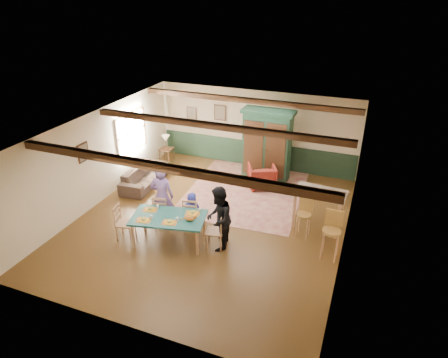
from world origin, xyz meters
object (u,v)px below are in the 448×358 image
(armoire, at_px, (267,145))
(counter_table, at_px, (318,210))
(dining_chair_end_left, at_px, (125,222))
(end_table, at_px, (167,156))
(table_lamp, at_px, (166,142))
(person_child, at_px, (192,210))
(dining_table, at_px, (169,230))
(armchair, at_px, (262,176))
(dining_chair_far_left, at_px, (162,210))
(person_woman, at_px, (219,219))
(sofa, at_px, (144,176))
(bar_stool_left, at_px, (304,219))
(dining_chair_far_right, at_px, (192,213))
(dining_chair_end_right, at_px, (215,230))
(bar_stool_right, at_px, (331,236))
(cat, at_px, (189,218))
(person_man, at_px, (162,196))

(armoire, bearing_deg, counter_table, -47.61)
(dining_chair_end_left, height_order, end_table, dining_chair_end_left)
(table_lamp, bearing_deg, counter_table, -21.91)
(person_child, xyz_separation_m, counter_table, (3.10, 1.16, 0.04))
(dining_table, bearing_deg, armchair, 71.05)
(person_child, height_order, table_lamp, table_lamp)
(dining_chair_far_left, xyz_separation_m, person_woman, (1.75, -0.36, 0.35))
(dining_chair_far_left, distance_m, sofa, 2.61)
(dining_chair_far_left, height_order, armchair, dining_chair_far_left)
(table_lamp, bearing_deg, armchair, -8.98)
(armoire, height_order, bar_stool_left, armoire)
(dining_chair_far_right, xyz_separation_m, end_table, (-2.68, 3.55, -0.20))
(dining_table, relative_size, end_table, 3.26)
(dining_chair_end_right, distance_m, bar_stool_right, 2.75)
(armoire, height_order, sofa, armoire)
(armoire, bearing_deg, dining_chair_end_right, -90.17)
(person_child, xyz_separation_m, cat, (0.33, -0.84, 0.34))
(dining_chair_far_left, height_order, bar_stool_right, bar_stool_right)
(person_man, height_order, sofa, person_man)
(armoire, xyz_separation_m, sofa, (-3.50, -1.87, -0.87))
(bar_stool_right, bearing_deg, counter_table, 112.51)
(table_lamp, height_order, counter_table, counter_table)
(person_woman, bearing_deg, cat, -81.87)
(armchair, bearing_deg, counter_table, 114.07)
(bar_stool_right, bearing_deg, dining_chair_end_right, -167.24)
(counter_table, height_order, bar_stool_right, bar_stool_right)
(sofa, xyz_separation_m, table_lamp, (-0.16, 1.78, 0.50))
(dining_chair_far_right, bearing_deg, bar_stool_right, 168.37)
(person_child, bearing_deg, sofa, -46.12)
(end_table, bearing_deg, person_woman, -48.11)
(counter_table, bearing_deg, dining_chair_end_right, -141.11)
(dining_chair_far_left, xyz_separation_m, table_lamp, (-1.90, 3.72, 0.33))
(person_woman, bearing_deg, sofa, -135.33)
(dining_chair_far_right, distance_m, cat, 0.90)
(dining_chair_end_left, distance_m, end_table, 4.76)
(dining_chair_end_right, bearing_deg, dining_table, -90.00)
(armchair, distance_m, bar_stool_left, 2.87)
(dining_chair_end_left, bearing_deg, person_man, -43.15)
(person_man, relative_size, bar_stool_left, 1.68)
(counter_table, bearing_deg, armoire, 131.09)
(dining_chair_far_left, relative_size, dining_chair_end_right, 1.00)
(dining_table, relative_size, bar_stool_left, 1.75)
(dining_table, distance_m, person_child, 0.90)
(person_child, xyz_separation_m, armoire, (1.00, 3.56, 0.67))
(dining_chair_end_left, xyz_separation_m, person_woman, (2.33, 0.50, 0.35))
(cat, height_order, counter_table, counter_table)
(dining_chair_far_right, distance_m, person_woman, 1.16)
(person_child, relative_size, end_table, 1.82)
(person_child, height_order, end_table, person_child)
(dining_table, height_order, dining_chair_end_right, dining_chair_end_right)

